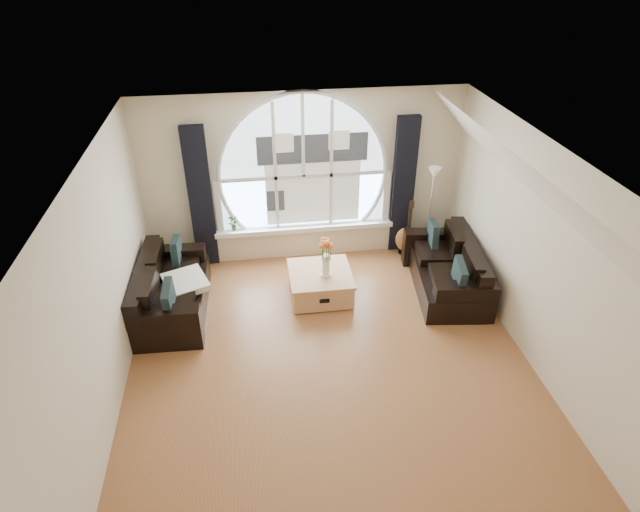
{
  "coord_description": "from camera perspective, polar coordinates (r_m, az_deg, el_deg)",
  "views": [
    {
      "loc": [
        -0.82,
        -4.8,
        4.68
      ],
      "look_at": [
        0.0,
        0.9,
        1.05
      ],
      "focal_mm": 29.39,
      "sensor_mm": 36.0,
      "label": 1
    }
  ],
  "objects": [
    {
      "name": "wall_front",
      "position": [
        4.0,
        8.25,
        -24.76
      ],
      "size": [
        5.0,
        0.01,
        2.7
      ],
      "primitive_type": "cube",
      "color": "beige",
      "rests_on": "ground"
    },
    {
      "name": "wall_back",
      "position": [
        8.29,
        -1.85,
        8.53
      ],
      "size": [
        5.0,
        0.01,
        2.7
      ],
      "primitive_type": "cube",
      "color": "beige",
      "rests_on": "ground"
    },
    {
      "name": "curtain_right",
      "position": [
        8.57,
        9.05,
        7.5
      ],
      "size": [
        0.35,
        0.12,
        2.3
      ],
      "primitive_type": "cube",
      "color": "black",
      "rests_on": "ground"
    },
    {
      "name": "neighbor_house",
      "position": [
        8.21,
        -0.77,
        9.43
      ],
      "size": [
        1.7,
        0.02,
        1.5
      ],
      "primitive_type": "cube",
      "color": "silver",
      "rests_on": "wall_back"
    },
    {
      "name": "sofa_right",
      "position": [
        8.0,
        13.62,
        -1.15
      ],
      "size": [
        1.07,
        1.82,
        0.77
      ],
      "primitive_type": "cube",
      "rotation": [
        0.0,
        0.0,
        -0.13
      ],
      "color": "black",
      "rests_on": "ground"
    },
    {
      "name": "wall_right",
      "position": [
        6.72,
        22.79,
        -0.27
      ],
      "size": [
        0.01,
        5.5,
        2.7
      ],
      "primitive_type": "cube",
      "color": "beige",
      "rests_on": "ground"
    },
    {
      "name": "window_sill",
      "position": [
        8.58,
        -1.67,
        3.12
      ],
      "size": [
        2.9,
        0.22,
        0.08
      ],
      "primitive_type": "cube",
      "color": "white",
      "rests_on": "wall_back"
    },
    {
      "name": "sofa_left",
      "position": [
        7.62,
        -15.83,
        -3.36
      ],
      "size": [
        0.95,
        1.79,
        0.78
      ],
      "primitive_type": "cube",
      "rotation": [
        0.0,
        0.0,
        -0.04
      ],
      "color": "black",
      "rests_on": "ground"
    },
    {
      "name": "wall_left",
      "position": [
        6.08,
        -22.76,
        -3.89
      ],
      "size": [
        0.01,
        5.5,
        2.7
      ],
      "primitive_type": "cube",
      "color": "beige",
      "rests_on": "ground"
    },
    {
      "name": "curtain_left",
      "position": [
        8.26,
        -12.88,
        6.09
      ],
      "size": [
        0.35,
        0.12,
        2.3
      ],
      "primitive_type": "cube",
      "color": "black",
      "rests_on": "ground"
    },
    {
      "name": "arched_window",
      "position": [
        8.16,
        -1.85,
        10.22
      ],
      "size": [
        2.6,
        0.06,
        2.15
      ],
      "primitive_type": "cube",
      "color": "silver",
      "rests_on": "wall_back"
    },
    {
      "name": "attic_slope",
      "position": [
        6.13,
        22.29,
        7.42
      ],
      "size": [
        0.92,
        5.5,
        0.72
      ],
      "primitive_type": "cube",
      "color": "silver",
      "rests_on": "ground"
    },
    {
      "name": "coffee_chest",
      "position": [
        7.74,
        0.02,
        -2.94
      ],
      "size": [
        0.91,
        0.91,
        0.44
      ],
      "primitive_type": "cube",
      "rotation": [
        0.0,
        0.0,
        -0.0
      ],
      "color": "tan",
      "rests_on": "ground"
    },
    {
      "name": "throw_blanket",
      "position": [
        7.51,
        -14.44,
        -2.77
      ],
      "size": [
        0.71,
        0.71,
        0.1
      ],
      "primitive_type": "cube",
      "rotation": [
        0.0,
        0.0,
        0.38
      ],
      "color": "silver",
      "rests_on": "sofa_left"
    },
    {
      "name": "vase_flowers",
      "position": [
        7.36,
        0.65,
        0.36
      ],
      "size": [
        0.24,
        0.24,
        0.7
      ],
      "primitive_type": "cube",
      "color": "white",
      "rests_on": "coffee_chest"
    },
    {
      "name": "ceiling",
      "position": [
        5.26,
        1.42,
        10.09
      ],
      "size": [
        5.0,
        5.5,
        0.01
      ],
      "primitive_type": "cube",
      "color": "silver",
      "rests_on": "ground"
    },
    {
      "name": "window_frame",
      "position": [
        8.13,
        -1.83,
        10.14
      ],
      "size": [
        2.76,
        0.08,
        2.15
      ],
      "primitive_type": "cube",
      "color": "white",
      "rests_on": "wall_back"
    },
    {
      "name": "potted_plant",
      "position": [
        8.46,
        -9.44,
        3.6
      ],
      "size": [
        0.17,
        0.15,
        0.28
      ],
      "primitive_type": "imported",
      "rotation": [
        0.0,
        0.0,
        0.41
      ],
      "color": "#1E6023",
      "rests_on": "window_sill"
    },
    {
      "name": "guitar",
      "position": [
        8.66,
        9.51,
        3.11
      ],
      "size": [
        0.4,
        0.31,
        1.06
      ],
      "primitive_type": "cube",
      "rotation": [
        0.0,
        0.0,
        -0.2
      ],
      "color": "brown",
      "rests_on": "ground"
    },
    {
      "name": "ground",
      "position": [
        6.75,
        1.11,
        -11.65
      ],
      "size": [
        5.0,
        5.5,
        0.01
      ],
      "primitive_type": "cube",
      "color": "brown",
      "rests_on": "ground"
    },
    {
      "name": "floor_lamp",
      "position": [
        8.52,
        11.81,
        4.42
      ],
      "size": [
        0.24,
        0.24,
        1.6
      ],
      "primitive_type": "cube",
      "color": "#B2B2B2",
      "rests_on": "ground"
    }
  ]
}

